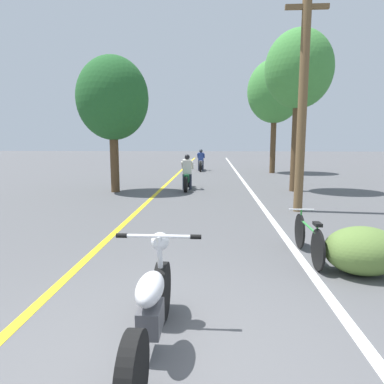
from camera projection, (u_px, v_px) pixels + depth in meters
The scene contains 12 objects.
ground_plane at pixel (170, 361), 3.02m from camera, with size 120.00×120.00×0.00m, color #515154.
lane_stripe_center at pixel (166, 185), 15.04m from camera, with size 0.14×48.00×0.01m, color yellow.
lane_stripe_edge at pixel (246, 185), 14.82m from camera, with size 0.14×48.00×0.01m, color white.
utility_pole at pixel (303, 98), 9.00m from camera, with size 1.10×0.24×5.89m.
roadside_tree_right_near at pixel (299, 71), 12.54m from camera, with size 2.48×2.24×5.96m.
roadside_tree_right_far at pixel (275, 92), 19.88m from camera, with size 3.19×2.87×6.61m.
roadside_tree_left at pixel (112, 99), 12.49m from camera, with size 2.64×2.37×4.98m.
roadside_bush at pixel (363, 251), 4.95m from camera, with size 1.10×0.88×0.70m.
motorcycle_foreground at pixel (151, 309), 3.08m from camera, with size 0.87×1.99×1.00m.
motorcycle_rider_lead at pixel (187, 176), 13.58m from camera, with size 0.50×2.12×1.39m.
motorcycle_rider_far at pixel (201, 163), 22.09m from camera, with size 0.50×2.11×1.38m.
bicycle_parked at pixel (308, 238), 5.63m from camera, with size 0.44×1.71×0.73m.
Camera 1 is at (0.37, -2.74, 1.93)m, focal length 32.00 mm.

